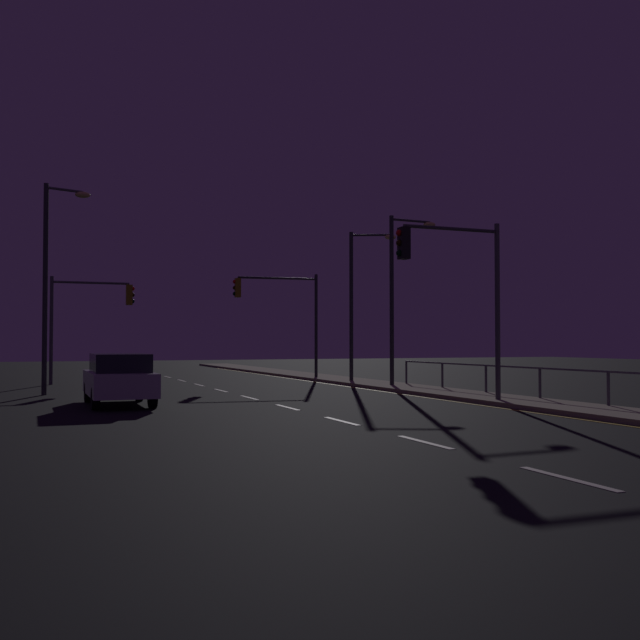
{
  "coord_description": "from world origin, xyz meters",
  "views": [
    {
      "loc": [
        -7.06,
        -3.28,
        1.93
      ],
      "look_at": [
        1.83,
        19.0,
        2.65
      ],
      "focal_mm": 40.93,
      "sensor_mm": 36.0,
      "label": 1
    }
  ],
  "objects_px": {
    "street_lamp_corner": "(399,282)",
    "traffic_light_mid_left": "(280,303)",
    "street_lamp_across_street": "(359,290)",
    "traffic_light_near_left": "(90,309)",
    "traffic_light_overhead_east": "(456,274)",
    "street_lamp_median": "(52,269)",
    "car": "(119,378)"
  },
  "relations": [
    {
      "from": "street_lamp_across_street",
      "to": "street_lamp_median",
      "type": "xyz_separation_m",
      "value": [
        -13.52,
        -2.4,
        0.24
      ]
    },
    {
      "from": "traffic_light_mid_left",
      "to": "street_lamp_median",
      "type": "bearing_deg",
      "value": -149.44
    },
    {
      "from": "traffic_light_overhead_east",
      "to": "traffic_light_mid_left",
      "type": "bearing_deg",
      "value": 91.15
    },
    {
      "from": "traffic_light_overhead_east",
      "to": "street_lamp_median",
      "type": "distance_m",
      "value": 14.71
    },
    {
      "from": "street_lamp_corner",
      "to": "car",
      "type": "bearing_deg",
      "value": -160.32
    },
    {
      "from": "street_lamp_corner",
      "to": "street_lamp_across_street",
      "type": "height_order",
      "value": "street_lamp_corner"
    },
    {
      "from": "traffic_light_overhead_east",
      "to": "street_lamp_median",
      "type": "bearing_deg",
      "value": 140.47
    },
    {
      "from": "car",
      "to": "traffic_light_overhead_east",
      "type": "xyz_separation_m",
      "value": [
        9.52,
        -3.86,
        3.17
      ]
    },
    {
      "from": "traffic_light_near_left",
      "to": "street_lamp_corner",
      "type": "xyz_separation_m",
      "value": [
        11.88,
        -7.88,
        0.98
      ]
    },
    {
      "from": "traffic_light_near_left",
      "to": "street_lamp_across_street",
      "type": "distance_m",
      "value": 12.48
    },
    {
      "from": "car",
      "to": "traffic_light_mid_left",
      "type": "xyz_separation_m",
      "value": [
        9.2,
        12.0,
        3.05
      ]
    },
    {
      "from": "car",
      "to": "traffic_light_mid_left",
      "type": "distance_m",
      "value": 15.42
    },
    {
      "from": "street_lamp_corner",
      "to": "street_lamp_median",
      "type": "distance_m",
      "value": 13.76
    },
    {
      "from": "traffic_light_overhead_east",
      "to": "street_lamp_median",
      "type": "xyz_separation_m",
      "value": [
        -11.34,
        9.35,
        0.6
      ]
    },
    {
      "from": "traffic_light_overhead_east",
      "to": "street_lamp_across_street",
      "type": "distance_m",
      "value": 11.96
    },
    {
      "from": "traffic_light_mid_left",
      "to": "traffic_light_overhead_east",
      "type": "bearing_deg",
      "value": -88.85
    },
    {
      "from": "street_lamp_across_street",
      "to": "street_lamp_median",
      "type": "bearing_deg",
      "value": -169.95
    },
    {
      "from": "street_lamp_across_street",
      "to": "traffic_light_near_left",
      "type": "bearing_deg",
      "value": 160.06
    },
    {
      "from": "traffic_light_near_left",
      "to": "street_lamp_corner",
      "type": "relative_size",
      "value": 0.69
    },
    {
      "from": "traffic_light_mid_left",
      "to": "traffic_light_overhead_east",
      "type": "height_order",
      "value": "traffic_light_overhead_east"
    },
    {
      "from": "traffic_light_near_left",
      "to": "traffic_light_mid_left",
      "type": "bearing_deg",
      "value": -0.83
    },
    {
      "from": "street_lamp_median",
      "to": "street_lamp_corner",
      "type": "bearing_deg",
      "value": -5.18
    },
    {
      "from": "traffic_light_mid_left",
      "to": "car",
      "type": "bearing_deg",
      "value": -127.48
    },
    {
      "from": "traffic_light_overhead_east",
      "to": "street_lamp_across_street",
      "type": "xyz_separation_m",
      "value": [
        2.19,
        11.75,
        0.36
      ]
    },
    {
      "from": "street_lamp_corner",
      "to": "traffic_light_mid_left",
      "type": "bearing_deg",
      "value": 109.13
    },
    {
      "from": "traffic_light_mid_left",
      "to": "street_lamp_across_street",
      "type": "relative_size",
      "value": 0.76
    },
    {
      "from": "traffic_light_mid_left",
      "to": "street_lamp_median",
      "type": "relative_size",
      "value": 0.68
    },
    {
      "from": "traffic_light_near_left",
      "to": "street_lamp_median",
      "type": "distance_m",
      "value": 6.98
    },
    {
      "from": "car",
      "to": "street_lamp_across_street",
      "type": "relative_size",
      "value": 0.64
    },
    {
      "from": "car",
      "to": "traffic_light_near_left",
      "type": "height_order",
      "value": "traffic_light_near_left"
    },
    {
      "from": "street_lamp_corner",
      "to": "street_lamp_median",
      "type": "bearing_deg",
      "value": 174.82
    },
    {
      "from": "traffic_light_mid_left",
      "to": "street_lamp_across_street",
      "type": "height_order",
      "value": "street_lamp_across_street"
    }
  ]
}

